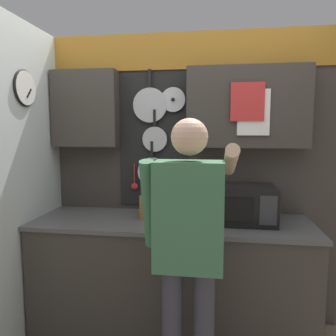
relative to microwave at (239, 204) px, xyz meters
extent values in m
plane|color=#756651|center=(-0.50, -0.04, -1.04)|extent=(14.00, 14.00, 0.00)
cube|color=#38332D|center=(-0.50, -0.04, -0.60)|extent=(2.03, 0.64, 0.88)
cube|color=#4C4C4C|center=(-0.50, -0.04, -0.15)|extent=(2.06, 0.67, 0.03)
cube|color=#38332D|center=(-0.50, 0.30, 0.13)|extent=(2.63, 0.04, 2.35)
cube|color=#99661E|center=(-0.50, 0.27, 1.16)|extent=(2.59, 0.02, 0.29)
cube|color=#38332D|center=(-1.24, 0.20, 0.71)|extent=(0.54, 0.16, 0.62)
cube|color=#38332D|center=(0.06, 0.20, 0.71)|extent=(0.92, 0.16, 0.62)
cube|color=black|center=(-0.69, 0.27, 0.45)|extent=(0.57, 0.01, 1.09)
cylinder|color=#B7B7BC|center=(-0.71, 0.25, 0.74)|extent=(0.28, 0.02, 0.28)
cube|color=black|center=(-0.71, 0.24, 0.95)|extent=(0.02, 0.02, 0.14)
cylinder|color=#B7B7BC|center=(-0.67, 0.25, 0.46)|extent=(0.20, 0.02, 0.20)
cube|color=black|center=(-0.67, 0.24, 0.63)|extent=(0.02, 0.02, 0.14)
cylinder|color=#B7B7BC|center=(-0.70, 0.25, 0.19)|extent=(0.24, 0.02, 0.24)
cube|color=black|center=(-0.70, 0.24, 0.38)|extent=(0.02, 0.02, 0.13)
cylinder|color=#2D2D33|center=(-0.67, 0.25, 0.02)|extent=(0.26, 0.02, 0.26)
cube|color=black|center=(-0.67, 0.24, 0.22)|extent=(0.02, 0.02, 0.15)
cylinder|color=silver|center=(-0.52, 0.25, 0.78)|extent=(0.20, 0.01, 0.20)
sphere|color=black|center=(-0.52, 0.23, 0.78)|extent=(0.03, 0.03, 0.03)
cylinder|color=red|center=(-0.85, 0.25, 0.17)|extent=(0.01, 0.01, 0.17)
ellipsoid|color=red|center=(-0.85, 0.25, 0.07)|extent=(0.06, 0.01, 0.05)
cylinder|color=black|center=(-0.77, 0.25, 0.16)|extent=(0.01, 0.01, 0.19)
ellipsoid|color=black|center=(-0.77, 0.25, 0.05)|extent=(0.05, 0.01, 0.05)
cylinder|color=silver|center=(-0.69, 0.25, 0.16)|extent=(0.01, 0.01, 0.19)
ellipsoid|color=silver|center=(-0.69, 0.25, 0.05)|extent=(0.04, 0.01, 0.04)
cylinder|color=silver|center=(-0.61, 0.25, 0.14)|extent=(0.01, 0.01, 0.23)
ellipsoid|color=silver|center=(-0.61, 0.25, 0.01)|extent=(0.06, 0.01, 0.05)
cylinder|color=silver|center=(-0.53, 0.25, 0.14)|extent=(0.01, 0.01, 0.23)
ellipsoid|color=silver|center=(-0.53, 0.25, 0.01)|extent=(0.06, 0.01, 0.05)
cube|color=white|center=(0.10, 0.11, 0.67)|extent=(0.23, 0.02, 0.34)
cube|color=red|center=(0.05, 0.10, 0.74)|extent=(0.24, 0.02, 0.28)
cube|color=silver|center=(-1.54, -0.42, 0.13)|extent=(0.04, 1.60, 2.35)
cylinder|color=white|center=(-1.51, -0.21, 0.83)|extent=(0.02, 0.24, 0.24)
torus|color=black|center=(-1.52, -0.21, 0.83)|extent=(0.02, 0.26, 0.26)
cube|color=black|center=(-1.50, -0.19, 0.80)|extent=(0.01, 0.06, 0.07)
cube|color=black|center=(0.00, 0.00, 0.00)|extent=(0.51, 0.36, 0.27)
cube|color=black|center=(-0.06, -0.18, 0.00)|extent=(0.28, 0.01, 0.17)
cube|color=#333338|center=(0.18, -0.18, 0.00)|extent=(0.11, 0.01, 0.20)
cube|color=brown|center=(-0.67, 0.00, -0.04)|extent=(0.12, 0.16, 0.18)
cylinder|color=black|center=(-0.70, -0.03, 0.09)|extent=(0.02, 0.03, 0.08)
cylinder|color=black|center=(-0.69, -0.03, 0.09)|extent=(0.02, 0.03, 0.08)
cylinder|color=black|center=(-0.67, -0.03, 0.08)|extent=(0.02, 0.03, 0.06)
cylinder|color=black|center=(-0.65, -0.03, 0.08)|extent=(0.02, 0.03, 0.07)
cylinder|color=black|center=(-0.63, -0.03, 0.08)|extent=(0.02, 0.03, 0.06)
cylinder|color=white|center=(-0.40, 0.00, -0.06)|extent=(0.11, 0.11, 0.14)
cylinder|color=silver|center=(-0.40, -0.01, 0.05)|extent=(0.06, 0.04, 0.25)
cylinder|color=black|center=(-0.40, 0.00, 0.04)|extent=(0.06, 0.02, 0.23)
cylinder|color=silver|center=(-0.42, 0.01, 0.04)|extent=(0.03, 0.01, 0.24)
cylinder|color=red|center=(-0.41, -0.01, 0.06)|extent=(0.02, 0.06, 0.28)
cylinder|color=tan|center=(-0.41, 0.00, 0.07)|extent=(0.04, 0.03, 0.29)
cylinder|color=silver|center=(-0.40, -0.01, 0.05)|extent=(0.04, 0.03, 0.26)
cylinder|color=tan|center=(-0.41, 0.01, 0.07)|extent=(0.03, 0.06, 0.29)
cylinder|color=tan|center=(-0.41, -0.01, 0.06)|extent=(0.06, 0.04, 0.27)
cylinder|color=#383842|center=(-0.40, -0.63, -0.64)|extent=(0.12, 0.12, 0.81)
cube|color=#3D704C|center=(-0.31, -0.63, 0.06)|extent=(0.38, 0.22, 0.60)
sphere|color=#DBAD8E|center=(-0.31, -0.63, 0.50)|extent=(0.20, 0.20, 0.20)
cylinder|color=#3D704C|center=(-0.54, -0.60, 0.11)|extent=(0.08, 0.23, 0.54)
cylinder|color=#DBAD8E|center=(-0.08, -0.38, 0.35)|extent=(0.08, 0.54, 0.24)
camera|label=1|loc=(-0.17, -2.39, 0.53)|focal=35.00mm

